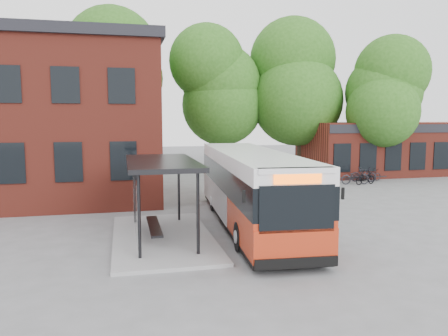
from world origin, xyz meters
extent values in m
plane|color=#5F5F61|center=(0.00, 0.00, 0.00)|extent=(100.00, 100.00, 0.00)
imported|color=#26252D|center=(7.13, 10.10, 0.44)|extent=(1.68, 0.62, 0.88)
imported|color=black|center=(7.05, 10.36, 0.49)|extent=(1.68, 0.79, 0.98)
imported|color=black|center=(9.06, 9.26, 0.50)|extent=(1.97, 0.90, 1.00)
imported|color=black|center=(9.66, 9.05, 0.43)|extent=(1.74, 0.98, 0.86)
imported|color=black|center=(10.17, 10.13, 0.51)|extent=(1.76, 1.11, 1.02)
imported|color=black|center=(10.89, 10.40, 0.43)|extent=(1.67, 0.70, 0.86)
camera|label=1|loc=(-5.84, -16.50, 4.38)|focal=35.00mm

